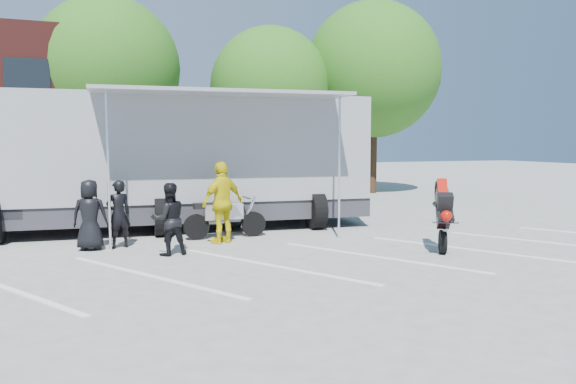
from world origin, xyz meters
TOP-DOWN VIEW (x-y plane):
  - ground at (0.00, 0.00)m, footprint 100.00×100.00m
  - parking_bay_lines at (0.00, 1.00)m, footprint 18.09×13.33m
  - tree_left at (-2.00, 16.00)m, footprint 6.12×6.12m
  - tree_mid at (5.00, 15.00)m, footprint 5.44×5.44m
  - tree_right at (10.00, 14.50)m, footprint 6.46×6.46m
  - transporter_truck at (-0.74, 6.46)m, footprint 12.17×6.55m
  - parked_motorcycle at (0.13, 4.53)m, footprint 2.20×0.74m
  - stunt_bike_rider at (4.37, 1.29)m, footprint 1.34×1.66m
  - spectator_leather_a at (-3.16, 4.06)m, footprint 0.90×0.70m
  - spectator_leather_b at (-2.53, 4.09)m, footprint 0.67×0.54m
  - spectator_leather_c at (-1.57, 2.82)m, footprint 0.84×0.69m
  - spectator_hivis at (-0.11, 3.83)m, footprint 1.27×0.93m

SIDE VIEW (x-z plane):
  - ground at x=0.00m, z-range 0.00..0.00m
  - transporter_truck at x=-0.74m, z-range -1.87..1.87m
  - parked_motorcycle at x=0.13m, z-range -0.58..0.58m
  - stunt_bike_rider at x=4.37m, z-range -0.89..0.89m
  - parking_bay_lines at x=0.00m, z-range 0.00..0.01m
  - spectator_leather_c at x=-1.57m, z-range 0.00..1.59m
  - spectator_leather_b at x=-2.53m, z-range 0.00..1.59m
  - spectator_leather_a at x=-3.16m, z-range 0.00..1.63m
  - spectator_hivis at x=-0.11m, z-range 0.00..2.00m
  - tree_mid at x=5.00m, z-range 1.10..8.78m
  - tree_left at x=-2.00m, z-range 1.25..9.89m
  - tree_right at x=10.00m, z-range 1.32..10.44m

